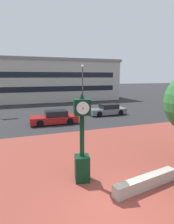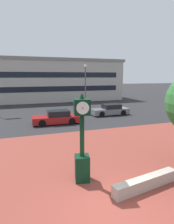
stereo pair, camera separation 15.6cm
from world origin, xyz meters
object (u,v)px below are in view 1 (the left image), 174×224
object	(u,v)px
street_clock	(82,143)
civic_building	(38,80)
street_lamp_post	(83,83)
car_street_near	(54,118)
car_street_mid	(108,110)

from	to	relation	value
street_clock	civic_building	size ratio (longest dim) A/B	0.13
civic_building	street_lamp_post	bearing A→B (deg)	-74.12
civic_building	street_clock	bearing A→B (deg)	-93.20
car_street_near	car_street_mid	size ratio (longest dim) A/B	1.03
car_street_mid	civic_building	world-z (taller)	civic_building
civic_building	street_lamp_post	world-z (taller)	civic_building
car_street_near	street_clock	bearing A→B (deg)	177.05
car_street_mid	street_lamp_post	bearing A→B (deg)	26.70
car_street_near	car_street_mid	distance (m)	7.13
car_street_near	civic_building	xyz separation A→B (m)	(0.84, 20.16, 3.25)
street_clock	car_street_near	size ratio (longest dim) A/B	0.85
civic_building	street_lamp_post	size ratio (longest dim) A/B	5.04
street_clock	car_street_near	distance (m)	10.90
street_clock	car_street_near	bearing A→B (deg)	97.21
car_street_mid	street_lamp_post	world-z (taller)	street_lamp_post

